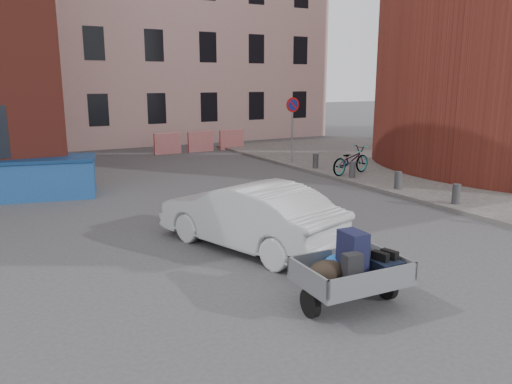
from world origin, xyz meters
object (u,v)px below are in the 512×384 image
silver_car (249,215)px  bicycle (351,160)px  dumpster (46,177)px  trailer (351,270)px

silver_car → bicycle: (6.91, 5.15, -0.08)m
dumpster → bicycle: dumpster is taller
silver_car → bicycle: bearing=-161.9°
trailer → bicycle: size_ratio=0.97×
trailer → silver_car: silver_car is taller
dumpster → trailer: bearing=-60.2°
silver_car → bicycle: 8.62m
dumpster → silver_car: size_ratio=0.74×
silver_car → bicycle: silver_car is taller
trailer → dumpster: bearing=109.5°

